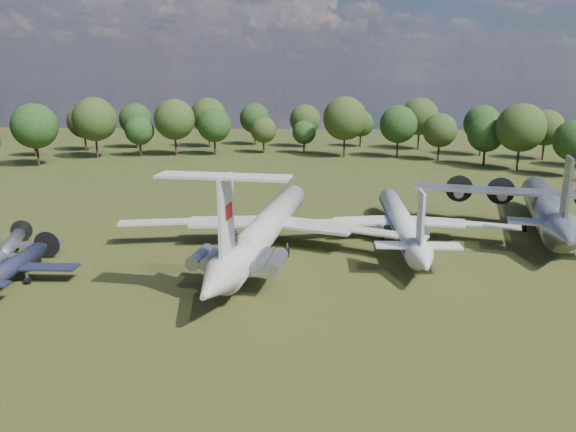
# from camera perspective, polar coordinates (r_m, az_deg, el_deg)

# --- Properties ---
(ground) EXTENTS (300.00, 300.00, 0.00)m
(ground) POSITION_cam_1_polar(r_m,az_deg,el_deg) (68.58, -6.78, -3.00)
(ground) COLOR #2B4115
(ground) RESTS_ON ground
(il62_airliner) EXTENTS (42.55, 51.96, 4.66)m
(il62_airliner) POSITION_cam_1_polar(r_m,az_deg,el_deg) (65.41, -2.13, -1.63)
(il62_airliner) COLOR silver
(il62_airliner) RESTS_ON ground
(tu104_jet) EXTENTS (28.95, 38.41, 3.82)m
(tu104_jet) POSITION_cam_1_polar(r_m,az_deg,el_deg) (70.89, 11.39, -1.01)
(tu104_jet) COLOR silver
(tu104_jet) RESTS_ON ground
(an12_transport) EXTENTS (42.79, 45.70, 5.05)m
(an12_transport) POSITION_cam_1_polar(r_m,az_deg,el_deg) (81.17, 24.71, 0.33)
(an12_transport) COLOR #A8ACB0
(an12_transport) RESTS_ON ground
(small_prop_west) EXTENTS (12.83, 17.34, 2.52)m
(small_prop_west) POSITION_cam_1_polar(r_m,az_deg,el_deg) (62.21, -26.21, -5.01)
(small_prop_west) COLOR black
(small_prop_west) RESTS_ON ground
(small_prop_northwest) EXTENTS (14.98, 17.56, 2.19)m
(small_prop_northwest) POSITION_cam_1_polar(r_m,az_deg,el_deg) (70.62, -26.35, -2.98)
(small_prop_northwest) COLOR #A9ABB1
(small_prop_northwest) RESTS_ON ground
(person_on_il62) EXTENTS (0.64, 0.51, 1.55)m
(person_on_il62) POSITION_cam_1_polar(r_m,az_deg,el_deg) (52.41, -5.31, -2.18)
(person_on_il62) COLOR olive
(person_on_il62) RESTS_ON il62_airliner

